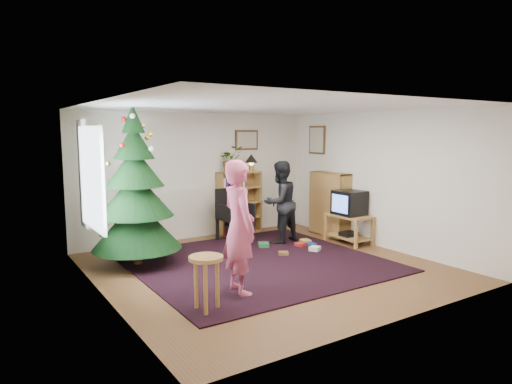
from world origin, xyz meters
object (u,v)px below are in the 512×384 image
tv_stand (349,226)px  person_by_chair (280,202)px  christmas_tree (136,199)px  table_lamp (251,160)px  armchair (232,212)px  crt_tv (349,203)px  picture_right (317,140)px  stool (206,269)px  potted_plant (231,159)px  bookshelf_back (239,202)px  bookshelf_right (330,204)px  person_standing (239,227)px  picture_back (247,140)px

tv_stand → person_by_chair: size_ratio=0.56×
christmas_tree → table_lamp: (2.85, 1.10, 0.48)m
armchair → crt_tv: bearing=-43.4°
picture_right → stool: picture_right is taller
person_by_chair → potted_plant: size_ratio=2.94×
bookshelf_back → christmas_tree: bearing=-156.8°
tv_stand → bookshelf_back: bearing=125.7°
picture_right → bookshelf_back: bearing=159.7°
tv_stand → stool: (-3.83, -1.57, 0.20)m
picture_right → bookshelf_right: 1.42m
picture_right → potted_plant: size_ratio=1.12×
christmas_tree → bookshelf_back: (2.55, 1.10, -0.40)m
person_standing → potted_plant: size_ratio=3.30×
picture_back → table_lamp: picture_back is taller
stool → potted_plant: 4.25m
christmas_tree → person_standing: 2.13m
crt_tv → armchair: bearing=142.0°
tv_stand → person_by_chair: (-1.12, 0.71, 0.47)m
tv_stand → armchair: armchair is taller
picture_back → crt_tv: size_ratio=1.03×
picture_back → tv_stand: 2.79m
crt_tv → person_standing: (-3.17, -1.23, 0.10)m
tv_stand → armchair: bearing=142.0°
tv_stand → person_standing: size_ratio=0.50×
person_standing → picture_back: bearing=-27.9°
person_standing → bookshelf_back: bearing=-25.6°
crt_tv → christmas_tree: bearing=168.8°
picture_right → person_by_chair: bearing=-157.6°
person_by_chair → potted_plant: (-0.42, 1.16, 0.78)m
potted_plant → table_lamp: potted_plant is taller
armchair → picture_back: bearing=35.4°
tv_stand → person_standing: bearing=-158.8°
bookshelf_right → table_lamp: (-1.16, 1.18, 0.88)m
picture_back → crt_tv: picture_back is taller
picture_right → crt_tv: picture_right is taller
tv_stand → potted_plant: size_ratio=1.64×
tv_stand → crt_tv: bearing=180.0°
stool → person_standing: (0.65, 0.34, 0.36)m
christmas_tree → picture_right: bearing=7.0°
potted_plant → armchair: bearing=-116.7°
picture_right → potted_plant: picture_right is taller
picture_right → potted_plant: bearing=161.8°
picture_right → person_standing: picture_right is taller
picture_back → bookshelf_right: size_ratio=0.42×
tv_stand → stool: stool is taller
picture_right → crt_tv: (-0.26, -1.27, -1.17)m
picture_right → tv_stand: (-0.26, -1.27, -1.63)m
armchair → potted_plant: size_ratio=1.92×
picture_back → picture_right: picture_right is taller
person_standing → potted_plant: (1.64, 3.09, 0.68)m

